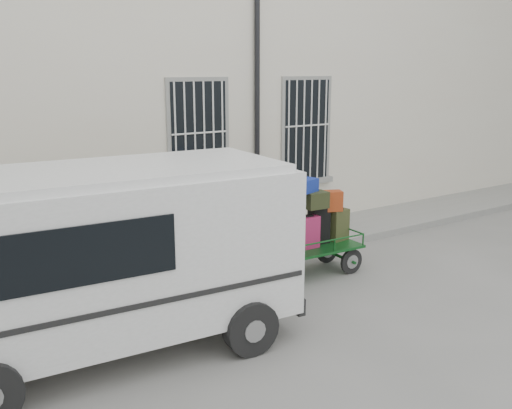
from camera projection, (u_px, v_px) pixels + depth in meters
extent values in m
plane|color=slate|center=(307.00, 288.00, 9.55)|extent=(80.00, 80.00, 0.00)
cube|color=beige|center=(162.00, 94.00, 13.30)|extent=(24.00, 5.00, 6.00)
cylinder|color=black|center=(257.00, 108.00, 11.78)|extent=(0.11, 0.11, 5.60)
cube|color=black|center=(199.00, 138.00, 11.22)|extent=(1.20, 0.08, 2.20)
cube|color=gray|center=(200.00, 196.00, 11.48)|extent=(1.45, 0.22, 0.12)
cube|color=black|center=(306.00, 130.00, 12.68)|extent=(1.20, 0.08, 2.20)
cube|color=gray|center=(305.00, 182.00, 12.93)|extent=(1.45, 0.22, 0.12)
cube|color=gray|center=(238.00, 250.00, 11.31)|extent=(24.00, 1.70, 0.15)
cylinder|color=black|center=(279.00, 277.00, 9.41)|extent=(0.46, 0.07, 0.46)
cylinder|color=gray|center=(279.00, 277.00, 9.41)|extent=(0.25, 0.09, 0.25)
cylinder|color=black|center=(257.00, 265.00, 9.99)|extent=(0.46, 0.07, 0.46)
cylinder|color=gray|center=(257.00, 265.00, 9.99)|extent=(0.25, 0.09, 0.25)
cylinder|color=black|center=(351.00, 261.00, 10.19)|extent=(0.46, 0.07, 0.46)
cylinder|color=gray|center=(351.00, 261.00, 10.19)|extent=(0.25, 0.09, 0.25)
cylinder|color=black|center=(327.00, 251.00, 10.77)|extent=(0.46, 0.07, 0.46)
cylinder|color=gray|center=(327.00, 251.00, 10.77)|extent=(0.25, 0.09, 0.25)
cube|color=#114D1B|center=(305.00, 249.00, 10.03)|extent=(2.05, 1.00, 0.05)
cylinder|color=#114D1B|center=(244.00, 253.00, 9.37)|extent=(0.27, 0.05, 0.51)
cube|color=black|center=(266.00, 234.00, 9.63)|extent=(0.49, 0.32, 0.68)
cube|color=black|center=(266.00, 214.00, 9.54)|extent=(0.19, 0.13, 0.03)
cube|color=#0C2E2B|center=(287.00, 231.00, 9.75)|extent=(0.39, 0.29, 0.70)
cube|color=black|center=(287.00, 211.00, 9.67)|extent=(0.15, 0.12, 0.03)
cube|color=maroon|center=(308.00, 232.00, 9.94)|extent=(0.38, 0.20, 0.57)
cube|color=black|center=(309.00, 216.00, 9.87)|extent=(0.16, 0.11, 0.03)
cube|color=black|center=(319.00, 224.00, 10.21)|extent=(0.37, 0.26, 0.70)
cube|color=black|center=(319.00, 204.00, 10.13)|extent=(0.14, 0.12, 0.03)
cube|color=#31371B|center=(338.00, 225.00, 10.41)|extent=(0.40, 0.30, 0.58)
cube|color=black|center=(338.00, 209.00, 10.34)|extent=(0.15, 0.14, 0.03)
cube|color=#5A1227|center=(271.00, 207.00, 9.52)|extent=(0.43, 0.32, 0.26)
cube|color=black|center=(315.00, 200.00, 9.90)|extent=(0.42, 0.32, 0.29)
cube|color=maroon|center=(331.00, 201.00, 10.20)|extent=(0.46, 0.37, 0.36)
cube|color=black|center=(280.00, 191.00, 9.48)|extent=(0.38, 0.34, 0.28)
cube|color=#164197|center=(307.00, 186.00, 9.82)|extent=(0.47, 0.36, 0.23)
cube|color=silver|center=(105.00, 251.00, 7.13)|extent=(4.80, 2.34, 1.91)
cube|color=silver|center=(100.00, 173.00, 6.90)|extent=(4.58, 2.17, 0.11)
cube|color=black|center=(69.00, 258.00, 5.90)|extent=(2.33, 0.21, 0.66)
cube|color=black|center=(266.00, 205.00, 8.19)|extent=(0.15, 1.49, 0.58)
cube|color=black|center=(265.00, 285.00, 8.47)|extent=(0.25, 1.97, 0.23)
cube|color=white|center=(268.00, 269.00, 8.43)|extent=(0.06, 0.45, 0.13)
cylinder|color=black|center=(251.00, 328.00, 7.28)|extent=(0.74, 0.28, 0.72)
cylinder|color=black|center=(190.00, 280.00, 8.93)|extent=(0.74, 0.28, 0.72)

